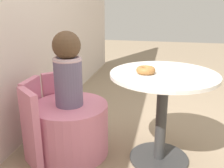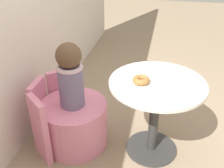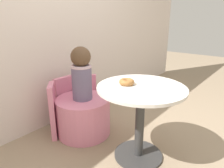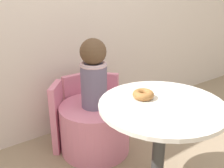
{
  "view_description": "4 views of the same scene",
  "coord_description": "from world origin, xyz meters",
  "views": [
    {
      "loc": [
        -1.77,
        -0.05,
        1.16
      ],
      "look_at": [
        -0.09,
        0.31,
        0.61
      ],
      "focal_mm": 42.0,
      "sensor_mm": 36.0,
      "label": 1
    },
    {
      "loc": [
        -1.76,
        -0.06,
        1.66
      ],
      "look_at": [
        -0.04,
        0.31,
        0.64
      ],
      "focal_mm": 42.0,
      "sensor_mm": 36.0,
      "label": 2
    },
    {
      "loc": [
        -1.36,
        -0.84,
        1.22
      ],
      "look_at": [
        -0.04,
        0.24,
        0.65
      ],
      "focal_mm": 32.0,
      "sensor_mm": 36.0,
      "label": 3
    },
    {
      "loc": [
        -1.04,
        -0.99,
        1.34
      ],
      "look_at": [
        -0.08,
        0.35,
        0.7
      ],
      "focal_mm": 42.0,
      "sensor_mm": 36.0,
      "label": 4
    }
  ],
  "objects": [
    {
      "name": "ground_plane",
      "position": [
        0.0,
        0.0,
        0.0
      ],
      "size": [
        12.0,
        12.0,
        0.0
      ],
      "primitive_type": "plane",
      "color": "gray"
    },
    {
      "name": "back_wall",
      "position": [
        0.0,
        1.13,
        1.2
      ],
      "size": [
        6.0,
        0.06,
        2.4
      ],
      "color": "silver",
      "rests_on": "ground_plane"
    },
    {
      "name": "round_table",
      "position": [
        -0.0,
        -0.04,
        0.5
      ],
      "size": [
        0.74,
        0.74,
        0.68
      ],
      "color": "#333333",
      "rests_on": "ground_plane"
    },
    {
      "name": "child_figure",
      "position": [
        -0.04,
        0.64,
        0.69
      ],
      "size": [
        0.21,
        0.21,
        0.55
      ],
      "color": "slate",
      "rests_on": "tub_chair"
    },
    {
      "name": "booth_backrest",
      "position": [
        -0.04,
        0.88,
        0.29
      ],
      "size": [
        0.68,
        0.25,
        0.59
      ],
      "color": "pink",
      "rests_on": "ground_plane"
    },
    {
      "name": "donut",
      "position": [
        -0.04,
        0.08,
        0.71
      ],
      "size": [
        0.13,
        0.13,
        0.05
      ],
      "color": "#9E6633",
      "rests_on": "round_table"
    },
    {
      "name": "tub_chair",
      "position": [
        -0.04,
        0.64,
        0.2
      ],
      "size": [
        0.58,
        0.58,
        0.41
      ],
      "color": "pink",
      "rests_on": "ground_plane"
    }
  ]
}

